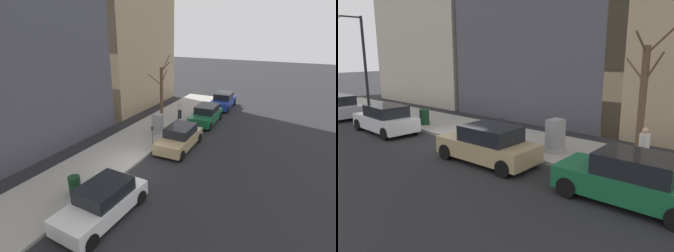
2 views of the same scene
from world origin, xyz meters
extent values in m
plane|color=#232326|center=(0.00, 0.00, 0.00)|extent=(120.00, 120.00, 0.00)
cube|color=#9E9B93|center=(2.00, 0.00, 0.07)|extent=(4.00, 36.00, 0.15)
cube|color=#1E389E|center=(-1.09, -14.37, 0.57)|extent=(1.94, 4.26, 0.70)
cube|color=black|center=(-1.09, -14.57, 1.22)|extent=(1.67, 2.25, 0.60)
cylinder|color=black|center=(-2.00, -12.85, 0.32)|extent=(0.24, 0.65, 0.64)
cylinder|color=black|center=(-0.30, -12.79, 0.32)|extent=(0.24, 0.65, 0.64)
cylinder|color=black|center=(-1.89, -15.95, 0.32)|extent=(0.24, 0.65, 0.64)
cylinder|color=black|center=(-0.19, -15.89, 0.32)|extent=(0.24, 0.65, 0.64)
cube|color=#196038|center=(-1.12, -9.16, 0.57)|extent=(1.91, 4.25, 0.70)
cube|color=black|center=(-1.12, -9.36, 1.22)|extent=(1.66, 2.24, 0.60)
cylinder|color=black|center=(-2.01, -7.64, 0.32)|extent=(0.24, 0.65, 0.64)
cylinder|color=black|center=(-0.31, -7.59, 0.32)|extent=(0.24, 0.65, 0.64)
cylinder|color=black|center=(-1.93, -10.73, 0.32)|extent=(0.24, 0.65, 0.64)
cylinder|color=black|center=(-0.23, -10.69, 0.32)|extent=(0.24, 0.65, 0.64)
cube|color=tan|center=(-1.23, -3.54, 0.57)|extent=(1.86, 4.23, 0.70)
cube|color=black|center=(-1.23, -3.74, 1.22)|extent=(1.63, 2.22, 0.60)
cylinder|color=black|center=(-2.11, -2.00, 0.32)|extent=(0.23, 0.64, 0.64)
cylinder|color=black|center=(-0.41, -1.97, 0.32)|extent=(0.23, 0.64, 0.64)
cylinder|color=black|center=(-2.06, -5.10, 0.32)|extent=(0.23, 0.64, 0.64)
cylinder|color=black|center=(-0.36, -5.07, 0.32)|extent=(0.23, 0.64, 0.64)
cube|color=white|center=(-1.27, 4.24, 0.57)|extent=(1.96, 4.27, 0.70)
cube|color=black|center=(-1.28, 4.04, 1.22)|extent=(1.68, 2.26, 0.60)
cylinder|color=black|center=(-2.06, 5.82, 0.32)|extent=(0.24, 0.65, 0.64)
cylinder|color=black|center=(-0.36, 5.76, 0.32)|extent=(0.24, 0.65, 0.64)
cylinder|color=black|center=(-2.18, 2.73, 0.32)|extent=(0.24, 0.65, 0.64)
cylinder|color=black|center=(-0.48, 2.66, 0.32)|extent=(0.24, 0.65, 0.64)
cylinder|color=slate|center=(0.45, -2.87, 0.68)|extent=(0.07, 0.07, 1.05)
cube|color=#2D333D|center=(0.45, -2.87, 1.35)|extent=(0.14, 0.10, 0.30)
cube|color=#A8A399|center=(1.30, -5.10, 0.24)|extent=(0.83, 0.61, 0.18)
cube|color=#939399|center=(1.30, -5.10, 0.96)|extent=(0.75, 0.55, 1.25)
cylinder|color=brown|center=(2.60, -8.14, 2.37)|extent=(0.28, 0.28, 4.44)
cylinder|color=brown|center=(2.97, -7.66, 3.62)|extent=(0.69, 1.07, 1.00)
cylinder|color=brown|center=(2.19, -8.06, 4.66)|extent=(0.87, 0.25, 0.88)
cylinder|color=brown|center=(2.52, -8.77, 4.89)|extent=(0.21, 1.31, 1.30)
cylinder|color=brown|center=(2.50, -8.46, 3.78)|extent=(0.27, 0.72, 1.18)
cylinder|color=#14381E|center=(0.90, 3.68, 0.60)|extent=(0.56, 0.56, 0.90)
cylinder|color=#1E1E2D|center=(1.13, -8.91, 0.56)|extent=(0.16, 0.16, 0.82)
cylinder|color=#1E1E2D|center=(1.21, -8.69, 0.56)|extent=(0.16, 0.16, 0.82)
cylinder|color=silver|center=(1.17, -8.80, 1.28)|extent=(0.36, 0.36, 0.62)
sphere|color=tan|center=(1.17, -8.80, 1.70)|extent=(0.22, 0.22, 0.22)
camera|label=1|loc=(-7.93, 11.15, 7.55)|focal=28.00mm
camera|label=2|loc=(-10.25, -12.33, 4.35)|focal=35.00mm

